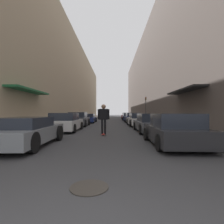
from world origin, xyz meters
The scene contains 18 objects.
ground centered at (0.00, 25.05, 0.00)m, with size 137.80×137.80×0.00m, color #38383A.
curb_strip_left centered at (-4.96, 31.32, 0.06)m, with size 1.80×62.64×0.12m.
curb_strip_right centered at (4.96, 31.32, 0.06)m, with size 1.80×62.64×0.12m.
building_row_left centered at (-7.86, 31.31, 7.25)m, with size 4.90×62.64×14.50m.
building_row_right centered at (7.86, 31.31, 7.92)m, with size 4.90×62.64×15.84m.
parked_car_left_0 centered at (-3.04, 5.78, 0.59)m, with size 1.90×4.42×1.17m.
parked_car_left_1 centered at (-3.05, 11.40, 0.63)m, with size 2.00×4.10×1.33m.
parked_car_left_2 centered at (-3.05, 16.15, 0.67)m, with size 1.90×4.03×1.38m.
parked_car_left_3 centered at (-2.93, 22.00, 0.58)m, with size 1.98×4.83×1.20m.
parked_car_right_0 centered at (2.98, 5.96, 0.62)m, with size 2.01×4.04×1.31m.
parked_car_right_1 centered at (3.02, 10.87, 0.61)m, with size 1.93×4.65×1.28m.
parked_car_right_2 centered at (2.97, 16.29, 0.62)m, with size 2.02×4.68×1.26m.
parked_car_right_3 centered at (3.02, 22.15, 0.63)m, with size 2.02×4.46×1.32m.
parked_car_right_4 centered at (2.93, 27.79, 0.60)m, with size 1.99×4.24×1.24m.
parked_car_right_5 centered at (3.07, 33.76, 0.63)m, with size 1.90×4.71×1.31m.
skateboarder centered at (-0.14, 9.27, 1.14)m, with size 0.71×0.78×1.85m.
manhole_cover centered at (0.03, 1.87, 0.01)m, with size 0.70×0.70×0.02m.
traffic_light centered at (5.07, 23.64, 2.25)m, with size 0.16×0.22×3.43m.
Camera 1 is at (0.47, -1.28, 1.36)m, focal length 28.00 mm.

